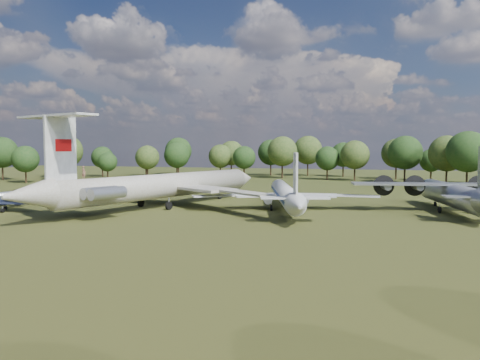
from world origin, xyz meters
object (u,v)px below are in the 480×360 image
(il62_airliner, at_px, (164,190))
(an12_transport, at_px, (452,198))
(person_on_il62, at_px, (84,172))
(tu104_jet, at_px, (286,198))
(small_prop_northwest, at_px, (17,197))

(il62_airliner, distance_m, an12_transport, 46.75)
(il62_airliner, xyz_separation_m, person_on_il62, (-5.37, -14.97, 3.78))
(person_on_il62, bearing_deg, an12_transport, -147.70)
(person_on_il62, bearing_deg, tu104_jet, -137.41)
(small_prop_northwest, bearing_deg, person_on_il62, -20.33)
(il62_airliner, height_order, small_prop_northwest, il62_airliner)
(il62_airliner, bearing_deg, an12_transport, 27.70)
(small_prop_northwest, distance_m, person_on_il62, 25.36)
(small_prop_northwest, bearing_deg, an12_transport, 14.97)
(tu104_jet, height_order, person_on_il62, person_on_il62)
(il62_airliner, relative_size, tu104_jet, 1.44)
(tu104_jet, xyz_separation_m, an12_transport, (25.58, 4.62, 0.24))
(il62_airliner, bearing_deg, small_prop_northwest, -152.96)
(il62_airliner, distance_m, person_on_il62, 16.35)
(an12_transport, height_order, small_prop_northwest, an12_transport)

